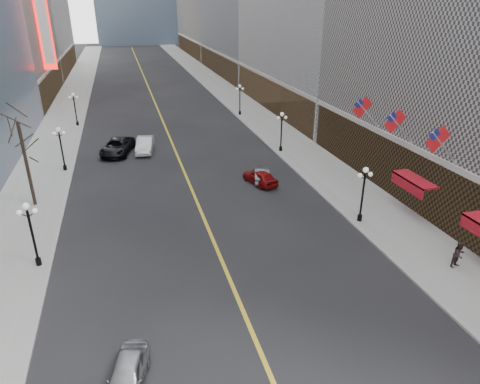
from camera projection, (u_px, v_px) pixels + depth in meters
sidewalk_east at (246, 108)px, 69.69m from camera, size 6.00×230.00×0.15m
sidewalk_west at (64, 120)px, 62.94m from camera, size 6.00×230.00×0.15m
lane_line at (154, 101)px, 75.15m from camera, size 0.25×200.00×0.02m
streetlamp_east_1 at (363, 189)px, 32.79m from camera, size 1.26×0.44×4.52m
streetlamp_east_2 at (282, 128)px, 48.63m from camera, size 1.26×0.44×4.52m
streetlamp_east_3 at (240, 97)px, 64.48m from camera, size 1.26×0.44×4.52m
streetlamp_west_1 at (31, 228)px, 27.10m from camera, size 1.26×0.44×4.52m
streetlamp_west_2 at (61, 144)px, 42.95m from camera, size 1.26×0.44×4.52m
streetlamp_west_3 at (75, 106)px, 58.80m from camera, size 1.26×0.44×4.52m
flag_3 at (440, 142)px, 29.20m from camera, size 2.87×0.12×2.87m
flag_4 at (397, 123)px, 33.60m from camera, size 2.87×0.12×2.87m
flag_5 at (364, 109)px, 38.00m from camera, size 2.87×0.12×2.87m
awning_c at (412, 181)px, 33.75m from camera, size 1.40×4.00×0.93m
theatre_marquee at (45, 30)px, 66.42m from camera, size 2.00×0.55×12.00m
tree_west_far at (21, 136)px, 34.13m from camera, size 3.60×3.60×7.92m
car_nb_near at (127, 375)px, 19.22m from camera, size 2.53×4.24×1.35m
car_nb_mid at (145, 145)px, 49.59m from camera, size 2.54×5.27×1.66m
car_nb_far at (117, 147)px, 48.89m from camera, size 4.45×6.67×1.70m
car_sb_mid at (260, 177)px, 40.82m from camera, size 2.84×4.44×1.41m
car_sb_far at (262, 174)px, 41.58m from camera, size 2.43×4.19×1.31m
ped_east_walk at (459, 255)px, 27.66m from camera, size 0.98×0.67×1.83m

